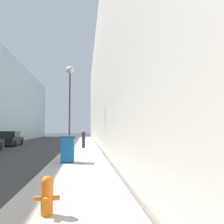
# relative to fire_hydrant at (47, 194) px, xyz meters

# --- Properties ---
(sidewalk_right) EXTENTS (2.83, 60.00, 0.15)m
(sidewalk_right) POSITION_rel_fire_hydrant_xyz_m (0.43, 17.06, -0.45)
(sidewalk_right) COLOR #ADA89E
(sidewalk_right) RESTS_ON ground
(building_right_stone) EXTENTS (12.00, 60.00, 14.39)m
(building_right_stone) POSITION_rel_fire_hydrant_xyz_m (7.95, 25.06, 6.67)
(building_right_stone) COLOR beige
(building_right_stone) RESTS_ON ground
(fire_hydrant) EXTENTS (0.47, 0.36, 0.72)m
(fire_hydrant) POSITION_rel_fire_hydrant_xyz_m (0.00, 0.00, 0.00)
(fire_hydrant) COLOR orange
(fire_hydrant) RESTS_ON sidewalk_right
(trash_bin) EXTENTS (0.64, 0.69, 1.26)m
(trash_bin) POSITION_rel_fire_hydrant_xyz_m (-0.14, 7.42, 0.27)
(trash_bin) COLOR #19609E
(trash_bin) RESTS_ON sidewalk_right
(lamppost) EXTENTS (0.51, 0.51, 5.94)m
(lamppost) POSITION_rel_fire_hydrant_xyz_m (-0.37, 12.30, 3.83)
(lamppost) COLOR #4C4C51
(lamppost) RESTS_ON sidewalk_right
(parked_sedan_far) EXTENTS (1.99, 4.40, 1.53)m
(parked_sedan_far) POSITION_rel_fire_hydrant_xyz_m (-7.19, 22.29, 0.17)
(parked_sedan_far) COLOR black
(parked_sedan_far) RESTS_ON ground
(pedestrian_on_sidewalk) EXTENTS (0.31, 0.20, 1.54)m
(pedestrian_on_sidewalk) POSITION_rel_fire_hydrant_xyz_m (0.56, 16.73, 0.39)
(pedestrian_on_sidewalk) COLOR #2D3347
(pedestrian_on_sidewalk) RESTS_ON sidewalk_right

